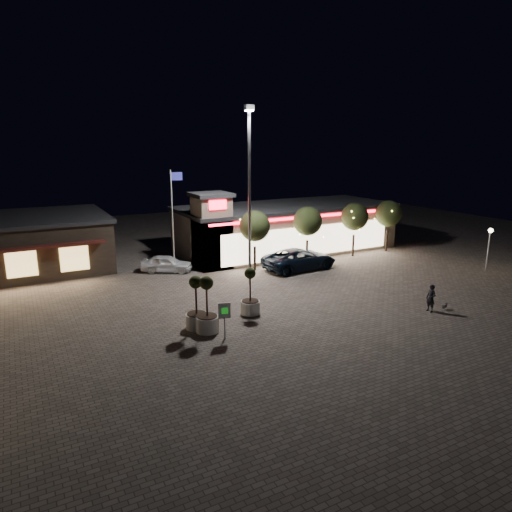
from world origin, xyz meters
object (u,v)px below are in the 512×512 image
pedestrian (431,298)px  planter_left (197,312)px  pickup_truck (300,259)px  planter_mid (207,315)px  white_sedan (167,264)px  valet_sign (224,314)px

pedestrian → planter_left: size_ratio=0.56×
pedestrian → planter_left: (-13.36, 4.23, 0.09)m
pickup_truck → planter_mid: planter_mid is taller
white_sedan → planter_left: bearing=-159.3°
pickup_truck → planter_left: bearing=119.5°
planter_left → planter_mid: planter_mid is taller
white_sedan → valet_sign: (-1.15, -13.71, 0.68)m
white_sedan → planter_left: planter_left is taller
valet_sign → pickup_truck: bearing=41.0°
pedestrian → valet_sign: 12.77m
pickup_truck → pedestrian: 11.83m
planter_left → planter_mid: bearing=-62.9°
pickup_truck → pedestrian: pickup_truck is taller
pickup_truck → valet_sign: 14.38m
pickup_truck → pedestrian: bearing=-174.9°
pedestrian → planter_left: planter_left is taller
planter_left → planter_mid: 0.77m
pedestrian → planter_left: 14.01m
white_sedan → planter_mid: 12.55m
planter_left → planter_mid: size_ratio=0.97×
planter_mid → valet_sign: (0.45, -1.27, 0.40)m
planter_mid → valet_sign: planter_mid is taller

